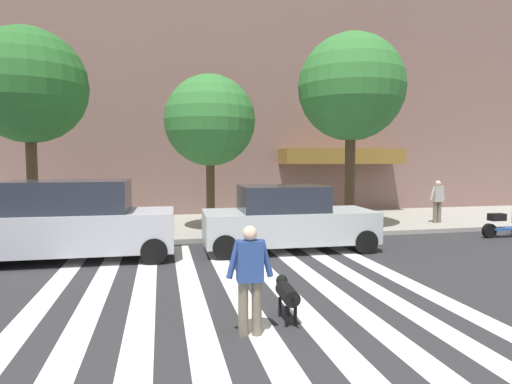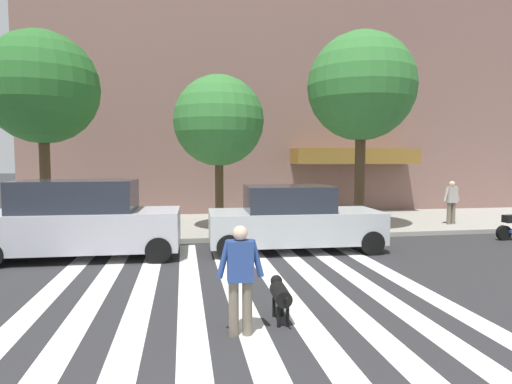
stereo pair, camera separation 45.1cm
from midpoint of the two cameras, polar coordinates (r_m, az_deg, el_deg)
ground_plane at (r=7.72m, az=-13.92°, el=-15.42°), size 160.00×160.00×0.00m
sidewalk_far at (r=16.36m, az=-13.24°, el=-4.62°), size 80.00×6.00×0.15m
crosswalk_stripes at (r=7.81m, az=-3.01°, el=-15.02°), size 7.65×11.19×0.01m
parked_car_behind_first at (r=12.04m, az=-24.09°, el=-3.62°), size 4.94×2.11×2.06m
parked_car_third_in_line at (r=12.27m, az=3.13°, el=-3.67°), size 4.92×2.19×1.86m
parked_scooter at (r=16.38m, az=29.63°, el=-3.64°), size 1.63×0.50×1.11m
street_tree_nearest at (r=15.36m, az=-28.92°, el=12.28°), size 3.55×3.55×6.51m
street_tree_middle at (r=14.91m, az=-7.07°, el=9.41°), size 3.12×3.12×5.35m
street_tree_further at (r=15.61m, az=11.81°, el=13.47°), size 3.73×3.73×6.84m
pedestrian_dog_walker at (r=6.34m, az=-2.90°, el=-10.92°), size 0.71×0.26×1.64m
dog_on_leash at (r=7.07m, az=2.26°, el=-13.37°), size 0.29×1.04×0.65m
pedestrian_bystander at (r=17.81m, az=22.48°, el=-0.87°), size 0.71×0.28×1.64m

